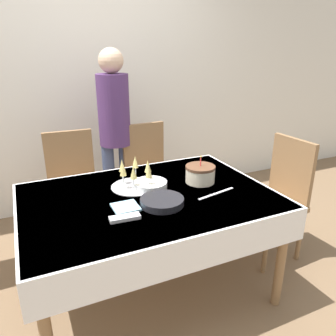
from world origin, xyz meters
name	(u,v)px	position (x,y,z in m)	size (l,w,h in m)	color
ground_plane	(151,288)	(0.00, 0.00, 0.00)	(12.00, 12.00, 0.00)	brown
wall_back	(88,76)	(0.00, 1.59, 1.35)	(8.00, 0.05, 2.70)	silver
dining_table	(149,209)	(0.00, 0.00, 0.63)	(1.57, 1.11, 0.74)	white
dining_chair_far_left	(73,184)	(-0.34, 0.87, 0.53)	(0.44, 0.44, 0.97)	olive
dining_chair_far_right	(149,172)	(0.34, 0.87, 0.53)	(0.44, 0.44, 0.97)	olive
dining_chair_right_end	(279,193)	(1.11, 0.00, 0.53)	(0.44, 0.44, 0.97)	olive
birthday_cake	(200,174)	(0.41, 0.05, 0.79)	(0.21, 0.21, 0.19)	beige
champagne_tray	(135,175)	(-0.03, 0.16, 0.82)	(0.32, 0.32, 0.18)	silver
plate_stack_main	(162,202)	(0.02, -0.16, 0.76)	(0.26, 0.26, 0.04)	black
plate_stack_dessert	(150,185)	(0.05, 0.10, 0.76)	(0.22, 0.22, 0.05)	white
cake_knife	(216,193)	(0.40, -0.16, 0.74)	(0.30, 0.08, 0.00)	silver
fork_pile	(125,218)	(-0.23, -0.23, 0.75)	(0.17, 0.07, 0.02)	silver
napkin_pile	(126,207)	(-0.19, -0.11, 0.74)	(0.15, 0.15, 0.01)	#8CC6E0
person_standing	(115,124)	(0.09, 1.04, 0.98)	(0.28, 0.28, 1.62)	#3F4C72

